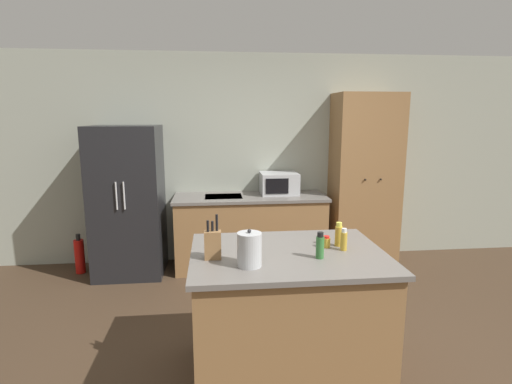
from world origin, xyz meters
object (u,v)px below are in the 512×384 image
object	(u,v)px
spice_bottle_tall_dark	(339,235)
kettle	(249,250)
pantry_cabinet	(365,179)
spice_bottle_amber_oil	(326,242)
spice_bottle_green_herb	(320,246)
fire_extinguisher	(80,256)
microwave	(279,183)
knife_block	(213,244)
spice_bottle_short_red	(344,240)
refrigerator	(128,201)

from	to	relation	value
spice_bottle_tall_dark	kettle	distance (m)	0.74
pantry_cabinet	spice_bottle_amber_oil	size ratio (longest dim) A/B	25.52
spice_bottle_amber_oil	spice_bottle_green_herb	distance (m)	0.23
spice_bottle_green_herb	fire_extinguisher	bearing A→B (deg)	135.05
pantry_cabinet	spice_bottle_tall_dark	world-z (taller)	pantry_cabinet
microwave	spice_bottle_tall_dark	size ratio (longest dim) A/B	2.63
spice_bottle_amber_oil	fire_extinguisher	distance (m)	3.25
knife_block	spice_bottle_short_red	bearing A→B (deg)	4.54
refrigerator	knife_block	bearing A→B (deg)	-65.77
fire_extinguisher	refrigerator	bearing A→B (deg)	-3.17
pantry_cabinet	microwave	size ratio (longest dim) A/B	4.66
refrigerator	pantry_cabinet	distance (m)	2.88
kettle	fire_extinguisher	bearing A→B (deg)	127.42
spice_bottle_short_red	spice_bottle_amber_oil	bearing A→B (deg)	144.36
pantry_cabinet	spice_bottle_short_red	size ratio (longest dim) A/B	13.59
pantry_cabinet	spice_bottle_green_herb	distance (m)	2.64
pantry_cabinet	knife_block	world-z (taller)	pantry_cabinet
spice_bottle_tall_dark	spice_bottle_amber_oil	distance (m)	0.11
spice_bottle_green_herb	fire_extinguisher	distance (m)	3.32
spice_bottle_short_red	knife_block	bearing A→B (deg)	-175.46
spice_bottle_green_herb	pantry_cabinet	bearing A→B (deg)	62.92
pantry_cabinet	spice_bottle_green_herb	bearing A→B (deg)	-117.08
microwave	fire_extinguisher	distance (m)	2.54
spice_bottle_tall_dark	spice_bottle_short_red	xyz separation A→B (m)	(0.01, -0.10, -0.01)
pantry_cabinet	knife_block	bearing A→B (deg)	-129.64
refrigerator	microwave	world-z (taller)	refrigerator
pantry_cabinet	microwave	bearing A→B (deg)	178.01
kettle	fire_extinguisher	world-z (taller)	kettle
knife_block	spice_bottle_tall_dark	xyz separation A→B (m)	(0.89, 0.17, -0.02)
pantry_cabinet	kettle	size ratio (longest dim) A/B	8.93
microwave	spice_bottle_tall_dark	xyz separation A→B (m)	(0.08, -2.16, -0.01)
spice_bottle_short_red	kettle	world-z (taller)	kettle
pantry_cabinet	spice_bottle_tall_dark	size ratio (longest dim) A/B	12.26
spice_bottle_tall_dark	microwave	bearing A→B (deg)	92.05
knife_block	spice_bottle_amber_oil	world-z (taller)	knife_block
knife_block	kettle	bearing A→B (deg)	-34.55
pantry_cabinet	microwave	world-z (taller)	pantry_cabinet
microwave	spice_bottle_short_red	world-z (taller)	microwave
spice_bottle_green_herb	kettle	bearing A→B (deg)	-168.95
spice_bottle_tall_dark	spice_bottle_short_red	bearing A→B (deg)	-86.33
knife_block	spice_bottle_amber_oil	bearing A→B (deg)	10.24
microwave	kettle	world-z (taller)	kettle
spice_bottle_amber_oil	pantry_cabinet	bearing A→B (deg)	62.86
fire_extinguisher	spice_bottle_green_herb	bearing A→B (deg)	-44.95
knife_block	spice_bottle_green_herb	size ratio (longest dim) A/B	1.67
spice_bottle_tall_dark	spice_bottle_amber_oil	world-z (taller)	spice_bottle_tall_dark
knife_block	spice_bottle_tall_dark	size ratio (longest dim) A/B	1.70
microwave	pantry_cabinet	bearing A→B (deg)	-1.99
refrigerator	spice_bottle_tall_dark	size ratio (longest dim) A/B	10.06
spice_bottle_short_red	spice_bottle_green_herb	world-z (taller)	spice_bottle_green_herb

